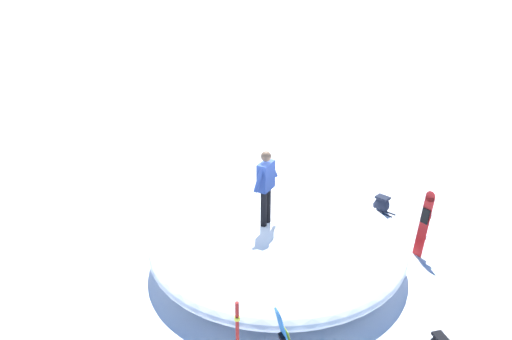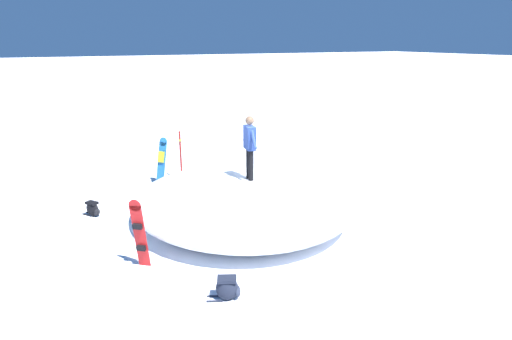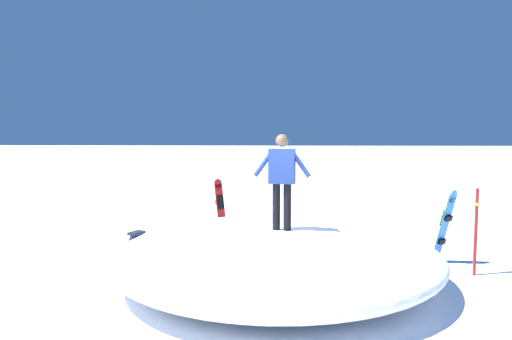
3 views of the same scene
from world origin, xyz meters
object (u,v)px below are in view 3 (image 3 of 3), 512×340
(backpack_near, at_px, (136,241))
(backpack_far, at_px, (349,229))
(snowboarder_standing, at_px, (282,175))
(snowboard_primary_upright, at_px, (445,225))
(snowboard_secondary_upright, at_px, (220,209))
(trail_marker_pole, at_px, (476,230))

(backpack_near, xyz_separation_m, backpack_far, (-5.27, -1.81, -0.02))
(snowboarder_standing, bearing_deg, backpack_near, -31.55)
(snowboard_primary_upright, relative_size, backpack_near, 2.42)
(snowboarder_standing, height_order, backpack_near, snowboarder_standing)
(snowboard_secondary_upright, relative_size, trail_marker_pole, 0.94)
(snowboarder_standing, height_order, backpack_far, snowboarder_standing)
(backpack_near, bearing_deg, snowboard_secondary_upright, -146.90)
(snowboarder_standing, height_order, snowboard_secondary_upright, snowboarder_standing)
(trail_marker_pole, bearing_deg, snowboard_primary_upright, -67.12)
(snowboard_secondary_upright, distance_m, trail_marker_pole, 5.94)
(backpack_near, height_order, trail_marker_pole, trail_marker_pole)
(snowboarder_standing, height_order, snowboard_primary_upright, snowboarder_standing)
(snowboard_primary_upright, bearing_deg, snowboarder_standing, 24.12)
(snowboard_secondary_upright, relative_size, backpack_far, 2.84)
(backpack_near, bearing_deg, trail_marker_pole, 169.71)
(snowboard_secondary_upright, bearing_deg, backpack_far, -169.94)
(backpack_far, bearing_deg, snowboarder_standing, 65.24)
(backpack_near, distance_m, backpack_far, 5.57)
(snowboard_primary_upright, height_order, trail_marker_pole, trail_marker_pole)
(snowboarder_standing, relative_size, backpack_near, 2.61)
(snowboard_primary_upright, bearing_deg, snowboard_secondary_upright, -19.28)
(backpack_far, bearing_deg, trail_marker_pole, 122.09)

